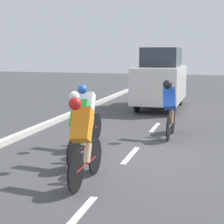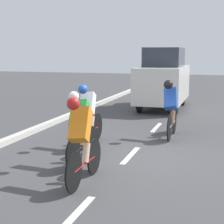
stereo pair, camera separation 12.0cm
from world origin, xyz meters
name	(u,v)px [view 1 (the left image)]	position (x,y,z in m)	size (l,w,h in m)	color
ground_plane	(129,157)	(0.00, 0.00, 0.00)	(60.00, 60.00, 0.00)	#424244
lane_stripe_near	(78,215)	(0.00, 3.09, 0.00)	(0.12, 1.40, 0.01)	white
lane_stripe_mid	(131,155)	(0.00, -0.11, 0.00)	(0.12, 1.40, 0.01)	white
lane_stripe_far	(155,127)	(0.00, -3.31, 0.00)	(0.12, 1.40, 0.01)	white
curb	(3,143)	(3.20, -0.11, 0.07)	(0.20, 26.13, 0.14)	beige
cyclist_blue	(170,107)	(-0.59, -2.09, 0.82)	(0.40, 1.66, 1.55)	black
cyclist_green	(81,126)	(0.84, 0.75, 0.78)	(0.37, 1.70, 1.51)	black
cyclist_white	(88,114)	(1.19, -0.66, 0.78)	(0.39, 1.70, 1.51)	black
cyclist_orange	(83,139)	(0.37, 1.87, 0.80)	(0.38, 1.65, 1.54)	black
support_car	(161,79)	(0.45, -7.22, 1.19)	(1.70, 3.83, 2.42)	black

